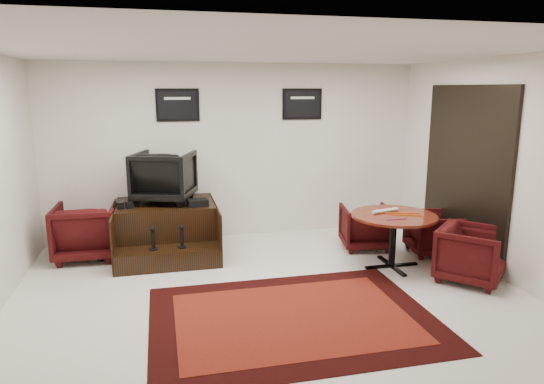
{
  "coord_description": "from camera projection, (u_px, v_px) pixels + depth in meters",
  "views": [
    {
      "loc": [
        -1.21,
        -5.22,
        2.4
      ],
      "look_at": [
        0.22,
        0.9,
        1.05
      ],
      "focal_mm": 32.0,
      "sensor_mm": 36.0,
      "label": 1
    }
  ],
  "objects": [
    {
      "name": "umbrella_hooked",
      "position": [
        107.0,
        230.0,
        6.97
      ],
      "size": [
        0.3,
        0.11,
        0.8
      ],
      "primitive_type": null,
      "color": "black",
      "rests_on": "ground"
    },
    {
      "name": "room_shell",
      "position": [
        303.0,
        143.0,
        5.57
      ],
      "size": [
        6.02,
        5.02,
        2.81
      ],
      "color": "silver",
      "rests_on": "ground"
    },
    {
      "name": "shine_chair",
      "position": [
        164.0,
        174.0,
        7.15
      ],
      "size": [
        1.01,
        0.98,
        0.84
      ],
      "primitive_type": "imported",
      "rotation": [
        0.0,
        0.0,
        2.82
      ],
      "color": "black",
      "rests_on": "shine_podium"
    },
    {
      "name": "table_clutter",
      "position": [
        403.0,
        215.0,
        6.46
      ],
      "size": [
        0.57,
        0.34,
        0.01
      ],
      "color": "#D3520B",
      "rests_on": "meeting_table"
    },
    {
      "name": "shoes_pair",
      "position": [
        125.0,
        204.0,
        6.9
      ],
      "size": [
        0.25,
        0.29,
        0.1
      ],
      "color": "black",
      "rests_on": "shine_podium"
    },
    {
      "name": "table_chair_back",
      "position": [
        365.0,
        225.0,
        7.39
      ],
      "size": [
        0.82,
        0.78,
        0.73
      ],
      "primitive_type": "imported",
      "rotation": [
        0.0,
        0.0,
        2.95
      ],
      "color": "black",
      "rests_on": "ground"
    },
    {
      "name": "shine_podium",
      "position": [
        167.0,
        230.0,
        7.18
      ],
      "size": [
        1.44,
        1.48,
        0.74
      ],
      "color": "black",
      "rests_on": "ground"
    },
    {
      "name": "polish_kit",
      "position": [
        198.0,
        203.0,
        6.96
      ],
      "size": [
        0.31,
        0.23,
        0.1
      ],
      "primitive_type": "cube",
      "rotation": [
        0.0,
        0.0,
        0.15
      ],
      "color": "black",
      "rests_on": "shine_podium"
    },
    {
      "name": "area_rug",
      "position": [
        293.0,
        318.0,
        5.16
      ],
      "size": [
        2.99,
        2.24,
        0.01
      ],
      "color": "black",
      "rests_on": "ground"
    },
    {
      "name": "table_chair_corner",
      "position": [
        472.0,
        252.0,
        6.09
      ],
      "size": [
        1.03,
        1.03,
        0.78
      ],
      "primitive_type": "imported",
      "rotation": [
        0.0,
        0.0,
        0.76
      ],
      "color": "black",
      "rests_on": "ground"
    },
    {
      "name": "ground",
      "position": [
        271.0,
        295.0,
        5.74
      ],
      "size": [
        6.0,
        6.0,
        0.0
      ],
      "primitive_type": "plane",
      "color": "white",
      "rests_on": "ground"
    },
    {
      "name": "table_chair_window",
      "position": [
        434.0,
        231.0,
        7.12
      ],
      "size": [
        0.73,
        0.77,
        0.69
      ],
      "primitive_type": "imported",
      "rotation": [
        0.0,
        0.0,
        1.41
      ],
      "color": "black",
      "rests_on": "ground"
    },
    {
      "name": "umbrella_black",
      "position": [
        107.0,
        230.0,
        6.81
      ],
      "size": [
        0.34,
        0.13,
        0.9
      ],
      "primitive_type": null,
      "color": "black",
      "rests_on": "ground"
    },
    {
      "name": "armchair_side",
      "position": [
        86.0,
        228.0,
        6.93
      ],
      "size": [
        0.87,
        0.82,
        0.88
      ],
      "primitive_type": "imported",
      "rotation": [
        0.0,
        0.0,
        3.12
      ],
      "color": "black",
      "rests_on": "ground"
    },
    {
      "name": "paper_roll",
      "position": [
        385.0,
        211.0,
        6.6
      ],
      "size": [
        0.42,
        0.15,
        0.05
      ],
      "primitive_type": "cylinder",
      "rotation": [
        0.0,
        1.57,
        0.24
      ],
      "color": "silver",
      "rests_on": "meeting_table"
    },
    {
      "name": "meeting_table",
      "position": [
        394.0,
        221.0,
        6.52
      ],
      "size": [
        1.14,
        1.14,
        0.74
      ],
      "color": "#431109",
      "rests_on": "ground"
    }
  ]
}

